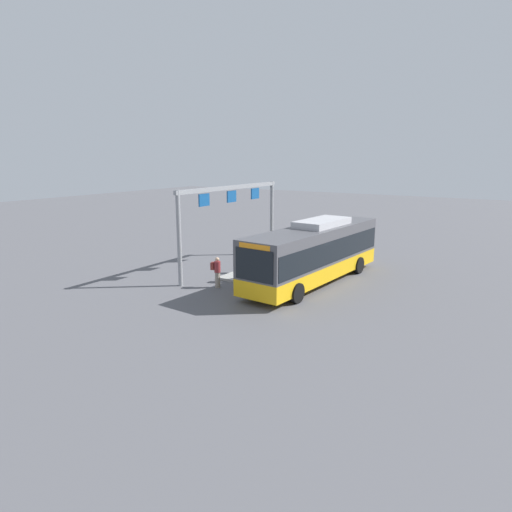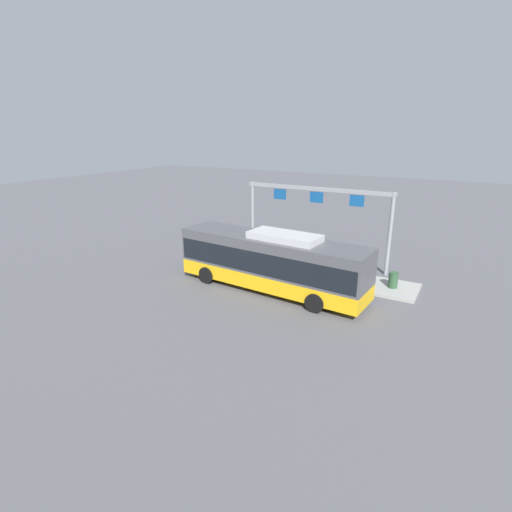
% 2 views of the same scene
% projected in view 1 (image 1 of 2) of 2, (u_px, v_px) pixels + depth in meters
% --- Properties ---
extents(ground_plane, '(120.00, 120.00, 0.00)m').
position_uv_depth(ground_plane, '(313.00, 282.00, 25.41)').
color(ground_plane, '#56565B').
extents(platform_curb, '(10.00, 2.80, 0.16)m').
position_uv_depth(platform_curb, '(281.00, 264.00, 29.20)').
color(platform_curb, '#9E9E99').
rests_on(platform_curb, ground).
extents(bus_main, '(11.24, 3.33, 3.46)m').
position_uv_depth(bus_main, '(314.00, 250.00, 25.02)').
color(bus_main, '#EAAD14').
rests_on(bus_main, ground).
extents(person_boarding, '(0.44, 0.58, 1.67)m').
position_uv_depth(person_boarding, '(217.00, 271.00, 24.17)').
color(person_boarding, gray).
rests_on(person_boarding, ground).
extents(person_waiting_near, '(0.35, 0.53, 1.67)m').
position_uv_depth(person_waiting_near, '(245.00, 264.00, 25.22)').
color(person_waiting_near, '#334C8C').
rests_on(person_waiting_near, platform_curb).
extents(person_waiting_mid, '(0.42, 0.58, 1.67)m').
position_uv_depth(person_waiting_mid, '(252.00, 256.00, 27.14)').
color(person_waiting_mid, gray).
rests_on(person_waiting_mid, platform_curb).
extents(platform_sign_gantry, '(10.11, 0.24, 5.20)m').
position_uv_depth(platform_sign_gantry, '(232.00, 208.00, 27.87)').
color(platform_sign_gantry, gray).
rests_on(platform_sign_gantry, ground).
extents(trash_bin, '(0.52, 0.52, 0.90)m').
position_uv_depth(trash_bin, '(306.00, 247.00, 32.04)').
color(trash_bin, '#2D5133').
rests_on(trash_bin, platform_curb).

